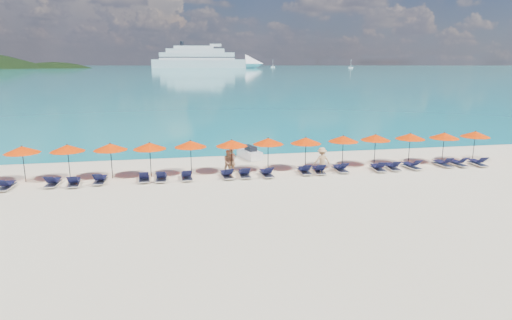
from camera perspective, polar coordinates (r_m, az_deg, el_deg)
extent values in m
plane|color=beige|center=(24.12, 1.35, -4.34)|extent=(1400.00, 1400.00, 0.00)
cube|color=#1FA9B2|center=(682.57, -10.74, 12.07)|extent=(1600.00, 1300.00, 0.01)
ellipsoid|color=black|center=(601.78, -25.08, 7.67)|extent=(162.00, 126.00, 85.50)
cube|color=white|center=(572.43, -7.56, 12.60)|extent=(121.08, 35.84, 10.85)
cone|color=white|center=(572.73, -0.21, 12.71)|extent=(26.56, 26.56, 23.87)
cube|color=white|center=(572.61, -7.81, 13.57)|extent=(96.99, 29.75, 8.68)
cube|color=white|center=(572.88, -8.05, 14.22)|extent=(75.41, 25.02, 5.42)
cube|color=white|center=(573.15, -8.29, 14.64)|extent=(51.32, 18.93, 3.80)
cube|color=black|center=(572.59, -7.81, 13.41)|extent=(98.20, 30.11, 0.98)
cube|color=black|center=(572.65, -7.82, 13.79)|extent=(95.78, 29.39, 0.98)
cylinder|color=black|center=(574.55, -9.85, 15.02)|extent=(4.77, 4.77, 5.97)
cube|color=white|center=(605.79, 2.26, 12.27)|extent=(6.03, 2.01, 1.61)
cylinder|color=white|center=(605.76, 2.26, 12.77)|extent=(0.36, 0.36, 10.04)
cube|color=white|center=(566.14, 12.52, 11.95)|extent=(6.03, 2.01, 1.61)
cylinder|color=white|center=(566.11, 12.55, 12.47)|extent=(0.36, 0.36, 10.06)
cube|color=white|center=(32.56, -0.88, 0.81)|extent=(1.64, 2.82, 0.61)
cube|color=black|center=(32.28, -0.71, 1.50)|extent=(0.82, 1.21, 0.39)
cylinder|color=black|center=(33.03, -1.36, 2.06)|extent=(0.60, 0.22, 0.07)
imported|color=tan|center=(28.36, -3.22, -0.09)|extent=(0.67, 0.54, 1.57)
imported|color=tan|center=(28.04, -3.66, -0.25)|extent=(0.81, 0.52, 1.57)
imported|color=tan|center=(28.33, 8.77, -0.06)|extent=(1.13, 0.55, 1.74)
cylinder|color=black|center=(29.48, -28.56, -0.54)|extent=(0.05, 0.05, 2.20)
cone|color=#ED3500|center=(29.30, -28.75, 1.21)|extent=(2.10, 2.10, 0.42)
sphere|color=black|center=(29.26, -28.79, 1.63)|extent=(0.08, 0.08, 0.08)
cylinder|color=black|center=(28.80, -23.69, -0.33)|extent=(0.05, 0.05, 2.20)
cone|color=#ED3500|center=(28.62, -23.85, 1.46)|extent=(2.10, 2.10, 0.42)
sphere|color=black|center=(28.58, -23.89, 1.90)|extent=(0.08, 0.08, 0.08)
cylinder|color=black|center=(28.26, -18.72, -0.16)|extent=(0.05, 0.05, 2.20)
cone|color=#ED3500|center=(28.08, -18.85, 1.67)|extent=(2.10, 2.10, 0.42)
sphere|color=black|center=(28.04, -18.89, 2.11)|extent=(0.08, 0.08, 0.08)
cylinder|color=black|center=(27.89, -13.90, -0.01)|extent=(0.05, 0.05, 2.20)
cone|color=#ED3500|center=(27.71, -14.00, 1.84)|extent=(2.10, 2.10, 0.42)
sphere|color=black|center=(27.67, -14.03, 2.29)|extent=(0.08, 0.08, 0.08)
cylinder|color=black|center=(28.05, -8.66, 0.30)|extent=(0.05, 0.05, 2.20)
cone|color=#ED3500|center=(27.87, -8.73, 2.14)|extent=(2.10, 2.10, 0.42)
sphere|color=black|center=(27.83, -8.74, 2.59)|extent=(0.08, 0.08, 0.08)
cylinder|color=black|center=(28.06, -3.24, 0.43)|extent=(0.05, 0.05, 2.20)
cone|color=#ED3500|center=(27.88, -3.26, 2.27)|extent=(2.10, 2.10, 0.42)
sphere|color=black|center=(27.84, -3.27, 2.72)|extent=(0.08, 0.08, 0.08)
cylinder|color=black|center=(28.69, 1.62, 0.72)|extent=(0.05, 0.05, 2.20)
cone|color=#ED3500|center=(28.52, 1.63, 2.53)|extent=(2.10, 2.10, 0.42)
sphere|color=black|center=(28.48, 1.64, 2.96)|extent=(0.08, 0.08, 0.08)
cylinder|color=black|center=(29.10, 6.62, 0.81)|extent=(0.05, 0.05, 2.20)
cone|color=#ED3500|center=(28.93, 6.67, 2.60)|extent=(2.10, 2.10, 0.42)
sphere|color=black|center=(28.89, 6.68, 3.02)|extent=(0.08, 0.08, 0.08)
cylinder|color=black|center=(30.24, 11.49, 1.09)|extent=(0.05, 0.05, 2.20)
cone|color=#ED3500|center=(30.07, 11.57, 2.81)|extent=(2.10, 2.10, 0.42)
sphere|color=black|center=(30.03, 11.59, 3.22)|extent=(0.08, 0.08, 0.08)
cylinder|color=black|center=(31.28, 15.56, 1.27)|extent=(0.05, 0.05, 2.20)
cone|color=#ED3500|center=(31.12, 15.67, 2.93)|extent=(2.10, 2.10, 0.42)
sphere|color=black|center=(31.08, 15.69, 3.33)|extent=(0.08, 0.08, 0.08)
cylinder|color=black|center=(32.51, 19.76, 1.40)|extent=(0.05, 0.05, 2.20)
cone|color=#ED3500|center=(32.35, 19.88, 3.00)|extent=(2.10, 2.10, 0.42)
sphere|color=black|center=(32.32, 19.91, 3.39)|extent=(0.08, 0.08, 0.08)
cylinder|color=black|center=(33.73, 23.68, 1.47)|extent=(0.05, 0.05, 2.20)
cone|color=#ED3500|center=(33.57, 23.82, 3.01)|extent=(2.10, 2.10, 0.42)
sphere|color=black|center=(33.54, 23.85, 3.38)|extent=(0.08, 0.08, 0.08)
cylinder|color=black|center=(35.37, 27.05, 1.63)|extent=(0.05, 0.05, 2.20)
cone|color=#ED3500|center=(35.23, 27.21, 3.09)|extent=(2.10, 2.10, 0.42)
sphere|color=black|center=(35.19, 27.24, 3.44)|extent=(0.08, 0.08, 0.08)
cube|color=silver|center=(28.56, -30.32, -3.11)|extent=(0.65, 1.71, 0.06)
cube|color=black|center=(28.75, -30.19, -2.67)|extent=(0.57, 1.11, 0.04)
cube|color=black|center=(27.97, -30.80, -2.61)|extent=(0.56, 0.55, 0.43)
cube|color=silver|center=(28.03, -25.42, -2.86)|extent=(0.66, 1.72, 0.06)
cube|color=black|center=(28.22, -25.32, -2.42)|extent=(0.58, 1.11, 0.04)
cube|color=black|center=(27.42, -25.81, -2.34)|extent=(0.56, 0.55, 0.43)
cube|color=silver|center=(27.56, -23.08, -2.90)|extent=(0.77, 1.75, 0.06)
cube|color=black|center=(27.76, -23.05, -2.44)|extent=(0.65, 1.14, 0.04)
cube|color=black|center=(26.93, -23.29, -2.36)|extent=(0.60, 0.58, 0.43)
cube|color=silver|center=(27.54, -20.04, -2.65)|extent=(0.68, 1.72, 0.06)
cube|color=black|center=(27.74, -19.97, -2.19)|extent=(0.59, 1.12, 0.04)
cube|color=black|center=(26.92, -20.32, -2.11)|extent=(0.57, 0.56, 0.43)
cube|color=silver|center=(27.23, -14.68, -2.45)|extent=(0.73, 1.74, 0.06)
cube|color=black|center=(27.43, -14.70, -1.99)|extent=(0.62, 1.13, 0.04)
cube|color=black|center=(26.60, -14.72, -1.90)|extent=(0.58, 0.57, 0.43)
cube|color=silver|center=(27.07, -12.49, -2.42)|extent=(0.68, 1.72, 0.06)
cube|color=black|center=(27.27, -12.48, -1.96)|extent=(0.59, 1.12, 0.04)
cube|color=black|center=(26.43, -12.61, -1.88)|extent=(0.57, 0.56, 0.43)
cube|color=silver|center=(27.06, -9.25, -2.29)|extent=(0.69, 1.72, 0.06)
cube|color=black|center=(27.26, -9.30, -1.83)|extent=(0.60, 1.12, 0.04)
cube|color=black|center=(26.42, -9.19, -1.73)|extent=(0.57, 0.56, 0.43)
cube|color=silver|center=(27.15, -3.89, -2.10)|extent=(0.77, 1.75, 0.06)
cube|color=black|center=(27.34, -4.01, -1.64)|extent=(0.65, 1.15, 0.04)
cube|color=black|center=(26.52, -3.65, -1.54)|extent=(0.60, 0.59, 0.43)
cube|color=silver|center=(27.30, -1.55, -1.98)|extent=(0.66, 1.71, 0.06)
cube|color=black|center=(27.50, -1.63, -1.53)|extent=(0.58, 1.11, 0.04)
cube|color=black|center=(26.67, -1.39, -1.43)|extent=(0.56, 0.55, 0.43)
cube|color=silver|center=(27.43, 1.40, -1.91)|extent=(0.70, 1.73, 0.06)
cube|color=black|center=(27.62, 1.26, -1.46)|extent=(0.60, 1.13, 0.04)
cube|color=black|center=(26.81, 1.71, -1.36)|extent=(0.58, 0.56, 0.43)
cube|color=silver|center=(28.27, 6.46, -1.54)|extent=(0.70, 1.73, 0.06)
cube|color=black|center=(28.47, 6.34, -1.11)|extent=(0.60, 1.12, 0.04)
cube|color=black|center=(27.66, 6.76, -1.00)|extent=(0.57, 0.56, 0.43)
cube|color=silver|center=(28.49, 8.37, -1.48)|extent=(0.79, 1.75, 0.06)
cube|color=black|center=(28.69, 8.26, -1.05)|extent=(0.66, 1.15, 0.04)
cube|color=black|center=(27.88, 8.65, -0.95)|extent=(0.60, 0.59, 0.43)
cube|color=silver|center=(29.16, 11.16, -1.26)|extent=(0.65, 1.71, 0.06)
cube|color=black|center=(29.35, 10.98, -0.84)|extent=(0.57, 1.11, 0.04)
cube|color=black|center=(28.57, 11.62, -0.73)|extent=(0.56, 0.55, 0.43)
cube|color=silver|center=(29.97, 15.93, -1.13)|extent=(0.78, 1.75, 0.06)
cube|color=black|center=(30.16, 15.77, -0.72)|extent=(0.65, 1.15, 0.04)
cube|color=black|center=(29.38, 16.36, -0.61)|extent=(0.60, 0.59, 0.43)
cube|color=silver|center=(30.54, 17.70, -0.99)|extent=(0.77, 1.75, 0.06)
cube|color=black|center=(30.73, 17.54, -0.59)|extent=(0.64, 1.14, 0.04)
cube|color=black|center=(29.96, 18.16, -0.48)|extent=(0.60, 0.58, 0.43)
cube|color=silver|center=(31.27, 20.00, -0.85)|extent=(0.76, 1.75, 0.06)
cube|color=black|center=(31.43, 19.76, -0.46)|extent=(0.64, 1.14, 0.04)
cube|color=black|center=(30.75, 20.65, -0.34)|extent=(0.59, 0.58, 0.43)
cube|color=silver|center=(32.79, 23.58, -0.54)|extent=(0.70, 1.73, 0.06)
cube|color=black|center=(32.95, 23.35, -0.17)|extent=(0.60, 1.13, 0.04)
cube|color=black|center=(32.29, 24.23, -0.05)|extent=(0.58, 0.56, 0.43)
cube|color=silver|center=(33.36, 25.25, -0.49)|extent=(0.76, 1.75, 0.06)
cube|color=black|center=(33.51, 25.00, -0.13)|extent=(0.64, 1.14, 0.04)
cube|color=black|center=(32.87, 25.94, 0.00)|extent=(0.59, 0.58, 0.43)
cube|color=silver|center=(34.11, 27.41, -0.43)|extent=(0.76, 1.75, 0.06)
cube|color=black|center=(34.28, 27.22, -0.08)|extent=(0.64, 1.14, 0.04)
cube|color=black|center=(33.58, 27.99, 0.03)|extent=(0.59, 0.58, 0.43)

